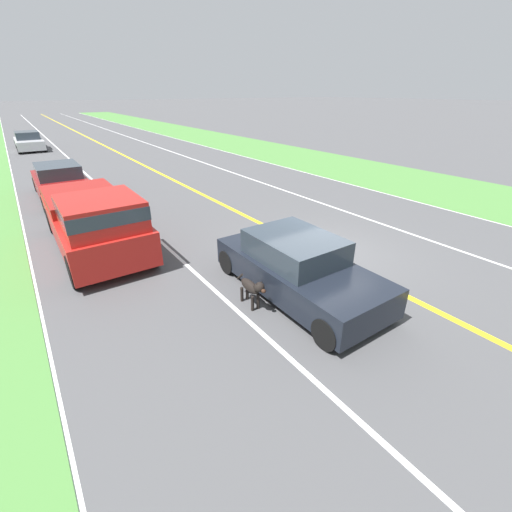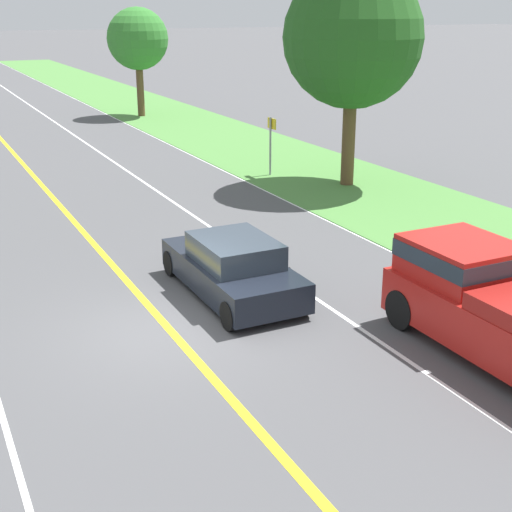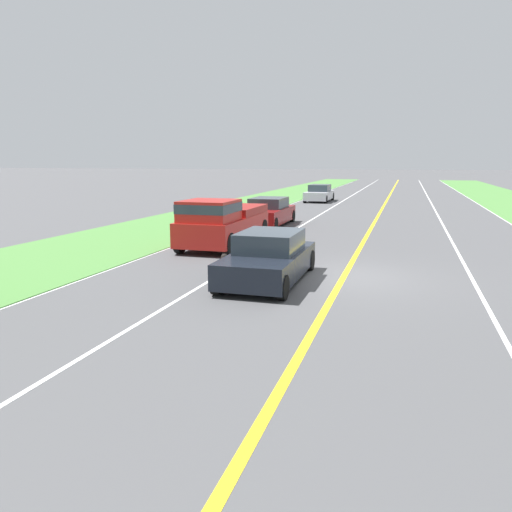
{
  "view_description": "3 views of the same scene",
  "coord_description": "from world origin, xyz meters",
  "px_view_note": "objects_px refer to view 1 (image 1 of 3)",
  "views": [
    {
      "loc": [
        6.61,
        6.19,
        4.24
      ],
      "look_at": [
        2.75,
        0.6,
        0.95
      ],
      "focal_mm": 24.0,
      "sensor_mm": 36.0,
      "label": 1
    },
    {
      "loc": [
        -4.24,
        -12.62,
        6.19
      ],
      "look_at": [
        2.19,
        0.4,
        1.09
      ],
      "focal_mm": 50.0,
      "sensor_mm": 36.0,
      "label": 2
    },
    {
      "loc": [
        -1.61,
        14.06,
        3.25
      ],
      "look_at": [
        2.19,
        1.46,
        0.76
      ],
      "focal_mm": 35.0,
      "sensor_mm": 36.0,
      "label": 3
    }
  ],
  "objects_px": {
    "car_trailing_near": "(61,182)",
    "pickup_truck": "(94,219)",
    "ego_car": "(298,267)",
    "dog": "(252,288)",
    "car_trailing_mid": "(29,141)"
  },
  "relations": [
    {
      "from": "car_trailing_near",
      "to": "car_trailing_mid",
      "type": "relative_size",
      "value": 1.02
    },
    {
      "from": "ego_car",
      "to": "dog",
      "type": "bearing_deg",
      "value": -3.21
    },
    {
      "from": "dog",
      "to": "pickup_truck",
      "type": "relative_size",
      "value": 0.2
    },
    {
      "from": "pickup_truck",
      "to": "car_trailing_near",
      "type": "height_order",
      "value": "pickup_truck"
    },
    {
      "from": "pickup_truck",
      "to": "ego_car",
      "type": "bearing_deg",
      "value": 122.76
    },
    {
      "from": "dog",
      "to": "car_trailing_near",
      "type": "relative_size",
      "value": 0.24
    },
    {
      "from": "car_trailing_near",
      "to": "pickup_truck",
      "type": "bearing_deg",
      "value": 90.25
    },
    {
      "from": "dog",
      "to": "pickup_truck",
      "type": "bearing_deg",
      "value": -66.2
    },
    {
      "from": "car_trailing_mid",
      "to": "dog",
      "type": "bearing_deg",
      "value": 94.47
    },
    {
      "from": "dog",
      "to": "car_trailing_mid",
      "type": "height_order",
      "value": "car_trailing_mid"
    },
    {
      "from": "ego_car",
      "to": "dog",
      "type": "height_order",
      "value": "ego_car"
    },
    {
      "from": "ego_car",
      "to": "car_trailing_near",
      "type": "distance_m",
      "value": 12.24
    },
    {
      "from": "dog",
      "to": "car_trailing_mid",
      "type": "relative_size",
      "value": 0.24
    },
    {
      "from": "pickup_truck",
      "to": "car_trailing_mid",
      "type": "distance_m",
      "value": 23.25
    },
    {
      "from": "car_trailing_near",
      "to": "car_trailing_mid",
      "type": "distance_m",
      "value": 16.5
    }
  ]
}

